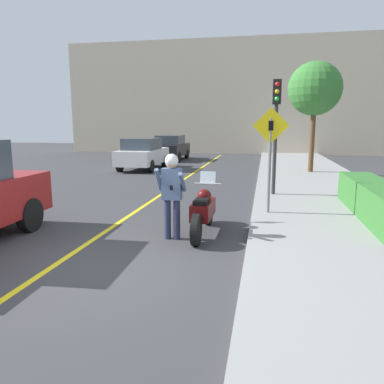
# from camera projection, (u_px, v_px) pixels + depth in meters

# --- Properties ---
(ground_plane) EXTENTS (80.00, 80.00, 0.00)m
(ground_plane) POSITION_uv_depth(u_px,v_px,m) (90.00, 265.00, 6.42)
(ground_plane) COLOR #38383A
(sidewalk_curb) EXTENTS (4.40, 44.00, 0.14)m
(sidewalk_curb) POSITION_uv_depth(u_px,v_px,m) (341.00, 218.00, 9.36)
(sidewalk_curb) COLOR gray
(sidewalk_curb) RESTS_ON ground
(road_center_line) EXTENTS (0.12, 36.00, 0.01)m
(road_center_line) POSITION_uv_depth(u_px,v_px,m) (156.00, 198.00, 12.33)
(road_center_line) COLOR yellow
(road_center_line) RESTS_ON ground
(building_backdrop) EXTENTS (28.00, 1.20, 9.21)m
(building_backdrop) POSITION_uv_depth(u_px,v_px,m) (231.00, 97.00, 30.72)
(building_backdrop) COLOR beige
(building_backdrop) RESTS_ON ground
(motorcycle) EXTENTS (0.62, 2.33, 1.31)m
(motorcycle) POSITION_uv_depth(u_px,v_px,m) (203.00, 211.00, 8.21)
(motorcycle) COLOR black
(motorcycle) RESTS_ON ground
(person_biker) EXTENTS (0.59, 0.49, 1.80)m
(person_biker) POSITION_uv_depth(u_px,v_px,m) (172.00, 187.00, 7.72)
(person_biker) COLOR #282D4C
(person_biker) RESTS_ON ground
(crossing_sign) EXTENTS (0.91, 0.08, 2.67)m
(crossing_sign) POSITION_uv_depth(u_px,v_px,m) (270.00, 150.00, 9.43)
(crossing_sign) COLOR slate
(crossing_sign) RESTS_ON sidewalk_curb
(traffic_light) EXTENTS (0.26, 0.30, 3.63)m
(traffic_light) POSITION_uv_depth(u_px,v_px,m) (276.00, 115.00, 11.82)
(traffic_light) COLOR #2D2D30
(traffic_light) RESTS_ON sidewalk_curb
(hedge_row) EXTENTS (0.90, 4.82, 0.82)m
(hedge_row) POSITION_uv_depth(u_px,v_px,m) (376.00, 200.00, 9.20)
(hedge_row) COLOR #33702D
(hedge_row) RESTS_ON sidewalk_curb
(street_tree) EXTENTS (2.49, 2.49, 5.15)m
(street_tree) POSITION_uv_depth(u_px,v_px,m) (315.00, 89.00, 17.43)
(street_tree) COLOR brown
(street_tree) RESTS_ON sidewalk_curb
(parked_car_white) EXTENTS (1.88, 4.20, 1.68)m
(parked_car_white) POSITION_uv_depth(u_px,v_px,m) (143.00, 153.00, 20.12)
(parked_car_white) COLOR black
(parked_car_white) RESTS_ON ground
(parked_car_black) EXTENTS (1.88, 4.20, 1.68)m
(parked_car_black) POSITION_uv_depth(u_px,v_px,m) (171.00, 147.00, 25.51)
(parked_car_black) COLOR black
(parked_car_black) RESTS_ON ground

